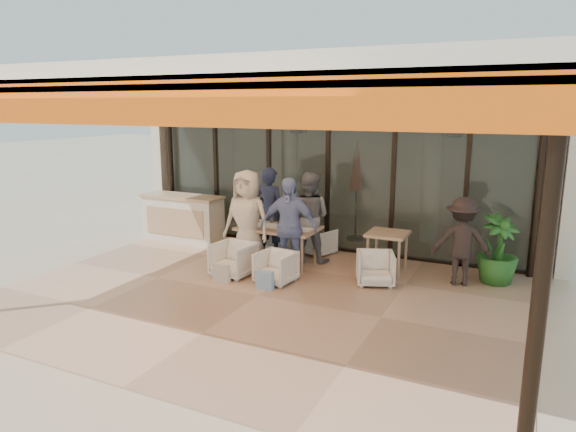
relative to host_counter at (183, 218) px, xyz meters
The scene contains 21 objects.
ground 3.94m from the host_counter, 36.05° to the right, with size 70.00×70.00×0.00m, color #C6B293.
terrace_floor 3.94m from the host_counter, 36.05° to the right, with size 8.00×6.00×0.01m, color tan.
terrace_structure 4.89m from the host_counter, 39.06° to the right, with size 8.00×6.00×3.40m.
glass_storefront 3.40m from the host_counter, 12.60° to the left, with size 8.08×0.10×3.20m.
interior_block 4.69m from the host_counter, 43.69° to the left, with size 9.05×3.62×3.52m.
host_counter is the anchor object (origin of this frame).
dining_table 2.77m from the host_counter, 13.37° to the right, with size 1.50×0.90×0.93m.
chair_far_left 2.31m from the host_counter, ahead, with size 0.62×0.58×0.64m, color white.
chair_far_right 3.14m from the host_counter, ahead, with size 0.59×0.55×0.60m, color white.
chair_near_left 2.79m from the host_counter, 35.01° to the right, with size 0.66×0.62×0.68m, color white.
chair_near_right 3.51m from the host_counter, 27.10° to the right, with size 0.59×0.56×0.61m, color white.
diner_navy 2.32m from the host_counter, ahead, with size 0.66×0.43×1.80m, color #1A1E3A.
diner_grey 3.14m from the host_counter, ahead, with size 0.85×0.66×1.75m, color slate.
diner_cream 2.56m from the host_counter, 25.68° to the right, with size 0.90×0.59×1.85m, color beige.
diner_periwinkle 3.32m from the host_counter, 19.36° to the right, with size 1.04×0.43×1.77m, color #7388C1.
tote_bag_cream 3.05m from the host_counter, 41.22° to the right, with size 0.30×0.10×0.34m, color silver.
tote_bag_blue 3.72m from the host_counter, 32.62° to the right, with size 0.30×0.10×0.34m, color #99BFD8.
side_table 4.67m from the host_counter, ahead, with size 0.70×0.70×0.74m.
side_chair 4.77m from the host_counter, 11.41° to the right, with size 0.61×0.57×0.63m, color white.
standing_woman 5.97m from the host_counter, ahead, with size 0.98×0.56×1.51m, color black.
potted_palm 6.51m from the host_counter, ahead, with size 0.67×0.67×1.20m, color #1E5919.
Camera 1 is at (3.74, -6.73, 2.99)m, focal length 32.00 mm.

